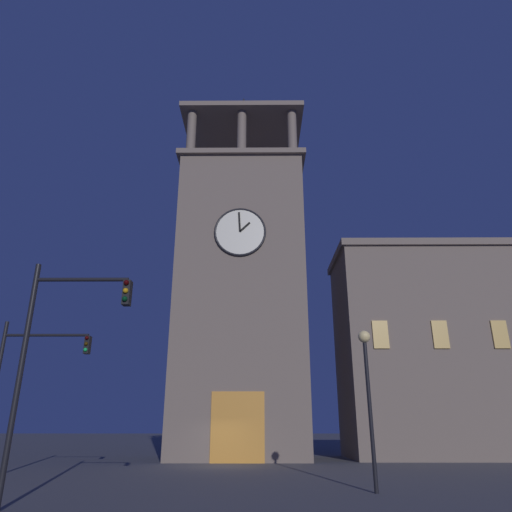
% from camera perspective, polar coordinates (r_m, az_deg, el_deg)
% --- Properties ---
extents(ground_plane, '(200.00, 200.00, 0.00)m').
position_cam_1_polar(ground_plane, '(27.24, -4.57, -24.47)').
color(ground_plane, '#4C4C51').
extents(clocktower, '(9.48, 8.20, 28.71)m').
position_cam_1_polar(clocktower, '(34.14, -1.80, -5.05)').
color(clocktower, '#75665B').
rests_on(clocktower, ground_plane).
extents(adjacent_wing_building, '(19.66, 6.99, 14.27)m').
position_cam_1_polar(adjacent_wing_building, '(36.92, 25.72, -10.29)').
color(adjacent_wing_building, '#75665B').
rests_on(adjacent_wing_building, ground_plane).
extents(traffic_signal_near, '(3.82, 0.41, 6.32)m').
position_cam_1_polar(traffic_signal_near, '(22.18, -26.61, -12.81)').
color(traffic_signal_near, black).
rests_on(traffic_signal_near, ground_plane).
extents(traffic_signal_mid, '(2.99, 0.41, 6.70)m').
position_cam_1_polar(traffic_signal_mid, '(14.71, -23.64, -9.74)').
color(traffic_signal_mid, black).
rests_on(traffic_signal_mid, ground_plane).
extents(street_lamp, '(0.44, 0.44, 5.32)m').
position_cam_1_polar(street_lamp, '(17.24, 13.58, -14.26)').
color(street_lamp, black).
rests_on(street_lamp, ground_plane).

